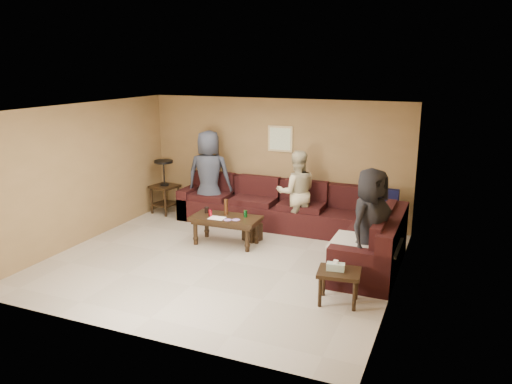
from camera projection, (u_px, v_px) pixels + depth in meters
room at (221, 162)px, 7.83m from camera, size 5.60×5.50×2.50m
sectional_sofa at (298, 222)px, 9.22m from camera, size 4.65×2.90×0.97m
coffee_table at (226, 221)px, 8.92m from camera, size 1.24×0.65×0.79m
end_table_left at (165, 186)px, 10.76m from camera, size 0.60×0.60×1.16m
side_table_right at (338, 275)px, 6.71m from camera, size 0.62×0.53×0.61m
waste_bin at (252, 232)px, 9.18m from camera, size 0.37×0.37×0.33m
wall_art at (280, 139)px, 10.00m from camera, size 0.52×0.04×0.52m
person_left at (209, 176)px, 10.20m from camera, size 1.02×0.77×1.87m
person_middle at (297, 192)px, 9.43m from camera, size 0.97×0.89×1.60m
person_right at (370, 225)px, 7.34m from camera, size 0.84×0.99×1.72m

